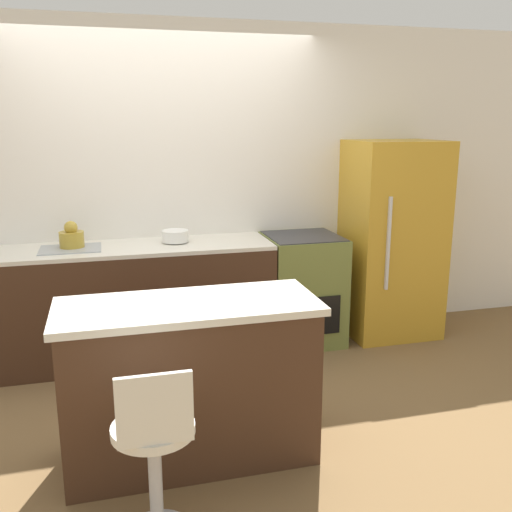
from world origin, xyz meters
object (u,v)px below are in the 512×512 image
at_px(stool_chair, 155,459).
at_px(kettle, 72,237).
at_px(mixing_bowl, 175,236).
at_px(refrigerator, 392,240).
at_px(oven_range, 302,289).

xyz_separation_m(stool_chair, kettle, (-0.40, 2.15, 0.57)).
bearing_deg(stool_chair, mixing_bowl, 80.18).
height_order(refrigerator, kettle, refrigerator).
bearing_deg(kettle, oven_range, -1.29).
distance_m(kettle, mixing_bowl, 0.77).
bearing_deg(stool_chair, refrigerator, 43.43).
bearing_deg(kettle, stool_chair, -79.53).
bearing_deg(mixing_bowl, stool_chair, -99.82).
bearing_deg(refrigerator, kettle, 178.90).
relative_size(refrigerator, kettle, 8.46).
relative_size(stool_chair, mixing_bowl, 4.23).
xyz_separation_m(oven_range, kettle, (-1.81, 0.04, 0.53)).
height_order(kettle, mixing_bowl, kettle).
xyz_separation_m(refrigerator, stool_chair, (-2.22, -2.10, -0.42)).
height_order(oven_range, kettle, kettle).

